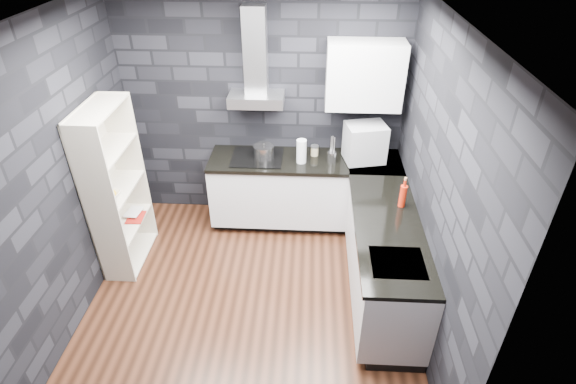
# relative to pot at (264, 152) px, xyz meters

# --- Properties ---
(ground) EXTENTS (3.20, 3.20, 0.00)m
(ground) POSITION_rel_pot_xyz_m (-0.03, -1.30, -0.98)
(ground) COLOR #412214
(ceiling) EXTENTS (3.20, 3.20, 0.00)m
(ceiling) POSITION_rel_pot_xyz_m (-0.03, -1.30, 1.72)
(ceiling) COLOR white
(wall_back) EXTENTS (3.20, 0.05, 2.70)m
(wall_back) POSITION_rel_pot_xyz_m (-0.03, 0.33, 0.37)
(wall_back) COLOR black
(wall_back) RESTS_ON ground
(wall_front) EXTENTS (3.20, 0.05, 2.70)m
(wall_front) POSITION_rel_pot_xyz_m (-0.03, -2.92, 0.37)
(wall_front) COLOR black
(wall_front) RESTS_ON ground
(wall_left) EXTENTS (0.05, 3.20, 2.70)m
(wall_left) POSITION_rel_pot_xyz_m (-1.65, -1.30, 0.37)
(wall_left) COLOR black
(wall_left) RESTS_ON ground
(wall_right) EXTENTS (0.05, 3.20, 2.70)m
(wall_right) POSITION_rel_pot_xyz_m (1.60, -1.30, 0.37)
(wall_right) COLOR black
(wall_right) RESTS_ON ground
(toekick_back) EXTENTS (2.18, 0.50, 0.10)m
(toekick_back) POSITION_rel_pot_xyz_m (0.47, 0.04, -0.93)
(toekick_back) COLOR black
(toekick_back) RESTS_ON ground
(toekick_right) EXTENTS (0.50, 1.78, 0.10)m
(toekick_right) POSITION_rel_pot_xyz_m (1.31, -1.20, -0.93)
(toekick_right) COLOR black
(toekick_right) RESTS_ON ground
(counter_back_cab) EXTENTS (2.20, 0.60, 0.76)m
(counter_back_cab) POSITION_rel_pot_xyz_m (0.47, 0.00, -0.50)
(counter_back_cab) COLOR silver
(counter_back_cab) RESTS_ON ground
(counter_right_cab) EXTENTS (0.60, 1.80, 0.76)m
(counter_right_cab) POSITION_rel_pot_xyz_m (1.27, -1.20, -0.50)
(counter_right_cab) COLOR silver
(counter_right_cab) RESTS_ON ground
(counter_back_top) EXTENTS (2.20, 0.62, 0.04)m
(counter_back_top) POSITION_rel_pot_xyz_m (0.47, -0.01, -0.10)
(counter_back_top) COLOR black
(counter_back_top) RESTS_ON counter_back_cab
(counter_right_top) EXTENTS (0.62, 1.80, 0.04)m
(counter_right_top) POSITION_rel_pot_xyz_m (1.26, -1.20, -0.10)
(counter_right_top) COLOR black
(counter_right_top) RESTS_ON counter_right_cab
(counter_corner_top) EXTENTS (0.62, 0.62, 0.04)m
(counter_corner_top) POSITION_rel_pot_xyz_m (1.27, 0.00, -0.10)
(counter_corner_top) COLOR black
(counter_corner_top) RESTS_ON counter_right_cab
(hood_body) EXTENTS (0.60, 0.34, 0.12)m
(hood_body) POSITION_rel_pot_xyz_m (-0.08, 0.13, 0.58)
(hood_body) COLOR #ABACB0
(hood_body) RESTS_ON wall_back
(hood_chimney) EXTENTS (0.24, 0.20, 0.90)m
(hood_chimney) POSITION_rel_pot_xyz_m (-0.08, 0.20, 1.09)
(hood_chimney) COLOR #ABACB0
(hood_chimney) RESTS_ON hood_body
(upper_cabinet) EXTENTS (0.80, 0.35, 0.70)m
(upper_cabinet) POSITION_rel_pot_xyz_m (1.07, 0.13, 0.87)
(upper_cabinet) COLOR silver
(upper_cabinet) RESTS_ON wall_back
(cooktop) EXTENTS (0.58, 0.50, 0.01)m
(cooktop) POSITION_rel_pot_xyz_m (-0.08, 0.00, -0.07)
(cooktop) COLOR black
(cooktop) RESTS_ON counter_back_top
(sink_rim) EXTENTS (0.44, 0.40, 0.01)m
(sink_rim) POSITION_rel_pot_xyz_m (1.27, -1.70, -0.08)
(sink_rim) COLOR #ABACB0
(sink_rim) RESTS_ON counter_right_top
(pot) EXTENTS (0.23, 0.23, 0.13)m
(pot) POSITION_rel_pot_xyz_m (0.00, 0.00, 0.00)
(pot) COLOR #AFAEB3
(pot) RESTS_ON cooktop
(glass_vase) EXTENTS (0.15, 0.15, 0.27)m
(glass_vase) POSITION_rel_pot_xyz_m (0.43, -0.07, 0.06)
(glass_vase) COLOR white
(glass_vase) RESTS_ON counter_back_top
(storage_jar) EXTENTS (0.10, 0.10, 0.11)m
(storage_jar) POSITION_rel_pot_xyz_m (0.58, 0.10, -0.02)
(storage_jar) COLOR tan
(storage_jar) RESTS_ON counter_back_top
(utensil_crock) EXTENTS (0.12, 0.12, 0.13)m
(utensil_crock) POSITION_rel_pot_xyz_m (0.77, -0.05, -0.02)
(utensil_crock) COLOR #AFAEB3
(utensil_crock) RESTS_ON counter_back_top
(appliance_garage) EXTENTS (0.49, 0.42, 0.43)m
(appliance_garage) POSITION_rel_pot_xyz_m (1.13, 0.01, 0.15)
(appliance_garage) COLOR #9EA0A5
(appliance_garage) RESTS_ON counter_back_top
(red_bottle) EXTENTS (0.09, 0.09, 0.23)m
(red_bottle) POSITION_rel_pot_xyz_m (1.43, -0.88, 0.03)
(red_bottle) COLOR #B6200B
(red_bottle) RESTS_ON counter_right_top
(bookshelf) EXTENTS (0.49, 0.85, 1.80)m
(bookshelf) POSITION_rel_pot_xyz_m (-1.45, -0.75, -0.08)
(bookshelf) COLOR beige
(bookshelf) RESTS_ON ground
(fruit_bowl) EXTENTS (0.21, 0.21, 0.05)m
(fruit_bowl) POSITION_rel_pot_xyz_m (-1.45, -0.90, -0.04)
(fruit_bowl) COLOR white
(fruit_bowl) RESTS_ON bookshelf
(book_red) EXTENTS (0.18, 0.03, 0.24)m
(book_red) POSITION_rel_pot_xyz_m (-1.46, -0.64, -0.41)
(book_red) COLOR maroon
(book_red) RESTS_ON bookshelf
(book_second) EXTENTS (0.16, 0.03, 0.21)m
(book_second) POSITION_rel_pot_xyz_m (-1.48, -0.57, -0.38)
(book_second) COLOR #B2B2B2
(book_second) RESTS_ON bookshelf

